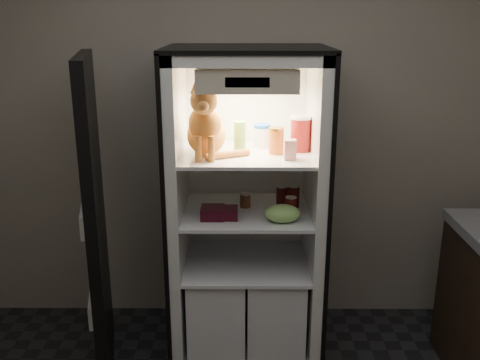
% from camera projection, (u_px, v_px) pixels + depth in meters
% --- Properties ---
extents(room_shell, '(3.60, 3.60, 3.60)m').
position_uv_depth(room_shell, '(250.00, 154.00, 1.68)').
color(room_shell, white).
rests_on(room_shell, floor).
extents(refrigerator, '(0.90, 0.72, 1.88)m').
position_uv_depth(refrigerator, '(246.00, 229.00, 3.24)').
color(refrigerator, white).
rests_on(refrigerator, floor).
extents(fridge_door, '(0.25, 0.86, 1.85)m').
position_uv_depth(fridge_door, '(96.00, 227.00, 2.96)').
color(fridge_door, black).
rests_on(fridge_door, floor).
extents(tabby_cat, '(0.35, 0.40, 0.43)m').
position_uv_depth(tabby_cat, '(206.00, 128.00, 2.91)').
color(tabby_cat, '#B74E17').
rests_on(tabby_cat, refrigerator).
extents(parmesan_shaker, '(0.07, 0.07, 0.17)m').
position_uv_depth(parmesan_shaker, '(240.00, 137.00, 3.03)').
color(parmesan_shaker, '#227D38').
rests_on(parmesan_shaker, refrigerator).
extents(mayo_tub, '(0.10, 0.10, 0.14)m').
position_uv_depth(mayo_tub, '(262.00, 136.00, 3.13)').
color(mayo_tub, white).
rests_on(mayo_tub, refrigerator).
extents(salsa_jar, '(0.08, 0.08, 0.15)m').
position_uv_depth(salsa_jar, '(276.00, 141.00, 2.99)').
color(salsa_jar, maroon).
rests_on(salsa_jar, refrigerator).
extents(pepper_jar, '(0.12, 0.12, 0.20)m').
position_uv_depth(pepper_jar, '(301.00, 133.00, 3.04)').
color(pepper_jar, '#A01E15').
rests_on(pepper_jar, refrigerator).
extents(cream_carton, '(0.06, 0.06, 0.11)m').
position_uv_depth(cream_carton, '(290.00, 150.00, 2.87)').
color(cream_carton, white).
rests_on(cream_carton, refrigerator).
extents(soda_can_a, '(0.07, 0.07, 0.12)m').
position_uv_depth(soda_can_a, '(282.00, 196.00, 3.19)').
color(soda_can_a, black).
rests_on(soda_can_a, refrigerator).
extents(soda_can_b, '(0.07, 0.07, 0.14)m').
position_uv_depth(soda_can_b, '(293.00, 196.00, 3.17)').
color(soda_can_b, black).
rests_on(soda_can_b, refrigerator).
extents(soda_can_c, '(0.06, 0.06, 0.12)m').
position_uv_depth(soda_can_c, '(291.00, 207.00, 3.02)').
color(soda_can_c, black).
rests_on(soda_can_c, refrigerator).
extents(condiment_jar, '(0.06, 0.06, 0.09)m').
position_uv_depth(condiment_jar, '(245.00, 200.00, 3.18)').
color(condiment_jar, '#5C301A').
rests_on(condiment_jar, refrigerator).
extents(grape_bag, '(0.20, 0.14, 0.10)m').
position_uv_depth(grape_bag, '(282.00, 213.00, 2.95)').
color(grape_bag, '#96D563').
rests_on(grape_bag, refrigerator).
extents(berry_box_left, '(0.13, 0.13, 0.07)m').
position_uv_depth(berry_box_left, '(213.00, 213.00, 3.01)').
color(berry_box_left, '#440B17').
rests_on(berry_box_left, refrigerator).
extents(berry_box_right, '(0.12, 0.12, 0.06)m').
position_uv_depth(berry_box_right, '(227.00, 213.00, 3.01)').
color(berry_box_right, '#440B17').
rests_on(berry_box_right, refrigerator).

